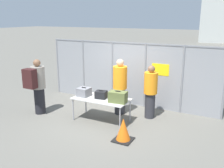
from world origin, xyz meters
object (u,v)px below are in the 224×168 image
object	(u,v)px
security_worker_near	(120,86)
traffic_cone	(123,130)
inspection_table	(101,100)
suitcase_grey	(84,92)
suitcase_black	(101,95)
security_worker_far	(150,91)
traveler_hooded	(37,85)
utility_trailer	(172,83)
suitcase_olive	(118,97)

from	to	relation	value
security_worker_near	traffic_cone	distance (m)	2.01
inspection_table	suitcase_grey	distance (m)	0.63
inspection_table	suitcase_black	xyz separation A→B (m)	(-0.02, 0.03, 0.17)
suitcase_grey	traffic_cone	bearing A→B (deg)	-24.98
inspection_table	traffic_cone	distance (m)	1.48
suitcase_grey	security_worker_far	size ratio (longest dim) A/B	0.22
security_worker_near	security_worker_far	size ratio (longest dim) A/B	1.08
traveler_hooded	security_worker_near	xyz separation A→B (m)	(2.39, 1.26, -0.05)
security_worker_near	utility_trailer	bearing A→B (deg)	-120.92
suitcase_grey	inspection_table	bearing A→B (deg)	3.95
utility_trailer	suitcase_olive	bearing A→B (deg)	-98.08
suitcase_olive	utility_trailer	bearing A→B (deg)	81.92
suitcase_black	security_worker_near	bearing A→B (deg)	71.61
security_worker_far	traffic_cone	distance (m)	1.90
suitcase_grey	traveler_hooded	bearing A→B (deg)	-165.07
suitcase_grey	traffic_cone	xyz separation A→B (m)	(1.75, -0.82, -0.57)
suitcase_olive	security_worker_far	world-z (taller)	security_worker_far
inspection_table	suitcase_grey	size ratio (longest dim) A/B	4.54
traffic_cone	suitcase_grey	bearing A→B (deg)	155.02
inspection_table	suitcase_olive	bearing A→B (deg)	-7.15
suitcase_black	security_worker_far	world-z (taller)	security_worker_far
suitcase_grey	traffic_cone	distance (m)	2.01
suitcase_olive	suitcase_grey	bearing A→B (deg)	178.39
traffic_cone	traveler_hooded	bearing A→B (deg)	173.03
suitcase_black	suitcase_olive	size ratio (longest dim) A/B	0.70
suitcase_grey	security_worker_far	bearing A→B (deg)	28.18
traffic_cone	security_worker_far	bearing A→B (deg)	86.96
suitcase_grey	suitcase_black	xyz separation A→B (m)	(0.58, 0.07, -0.02)
suitcase_olive	security_worker_far	bearing A→B (deg)	57.95
security_worker_far	traffic_cone	world-z (taller)	security_worker_far
security_worker_far	utility_trailer	xyz separation A→B (m)	(-0.06, 3.04, -0.46)
traveler_hooded	security_worker_far	distance (m)	3.67
traffic_cone	inspection_table	bearing A→B (deg)	143.25
traveler_hooded	security_worker_near	world-z (taller)	security_worker_near
inspection_table	security_worker_near	world-z (taller)	security_worker_near
security_worker_near	utility_trailer	world-z (taller)	security_worker_near
suitcase_olive	traveler_hooded	size ratio (longest dim) A/B	0.30
inspection_table	traveler_hooded	size ratio (longest dim) A/B	0.95
security_worker_far	utility_trailer	world-z (taller)	security_worker_far
suitcase_black	utility_trailer	bearing A→B (deg)	73.16
traveler_hooded	security_worker_near	size ratio (longest dim) A/B	0.99
suitcase_black	traffic_cone	world-z (taller)	suitcase_black
security_worker_near	traffic_cone	bearing A→B (deg)	104.04
suitcase_black	traveler_hooded	size ratio (longest dim) A/B	0.21
security_worker_far	traffic_cone	xyz separation A→B (m)	(-0.10, -1.80, -0.59)
suitcase_grey	traveler_hooded	xyz separation A→B (m)	(-1.55, -0.41, 0.15)
suitcase_grey	suitcase_olive	world-z (taller)	suitcase_olive
inspection_table	security_worker_far	world-z (taller)	security_worker_far
suitcase_olive	traffic_cone	xyz separation A→B (m)	(0.54, -0.78, -0.60)
suitcase_grey	suitcase_olive	xyz separation A→B (m)	(1.21, -0.03, 0.03)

